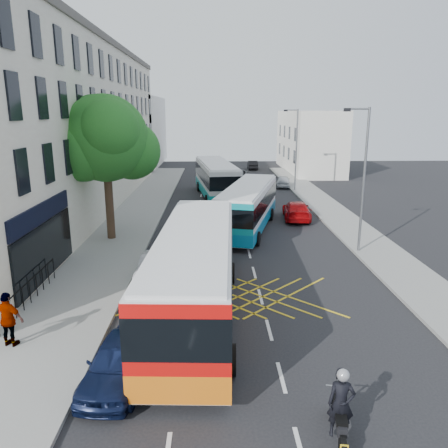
{
  "coord_description": "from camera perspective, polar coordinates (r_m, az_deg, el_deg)",
  "views": [
    {
      "loc": [
        -2.08,
        -11.74,
        7.92
      ],
      "look_at": [
        -1.49,
        10.36,
        2.2
      ],
      "focal_mm": 35.0,
      "sensor_mm": 36.0,
      "label": 1
    }
  ],
  "objects": [
    {
      "name": "ground",
      "position": [
        14.31,
        7.51,
        -19.22
      ],
      "size": [
        120.0,
        120.0,
        0.0
      ],
      "primitive_type": "plane",
      "color": "black",
      "rests_on": "ground"
    },
    {
      "name": "pavement_left",
      "position": [
        28.6,
        -14.44,
        -1.89
      ],
      "size": [
        5.0,
        70.0,
        0.15
      ],
      "primitive_type": "cube",
      "color": "gray",
      "rests_on": "ground"
    },
    {
      "name": "pavement_right",
      "position": [
        29.47,
        17.52,
        -1.63
      ],
      "size": [
        3.0,
        70.0,
        0.15
      ],
      "primitive_type": "cube",
      "color": "gray",
      "rests_on": "ground"
    },
    {
      "name": "terrace_main",
      "position": [
        38.16,
        -20.17,
        11.89
      ],
      "size": [
        8.3,
        45.0,
        13.5
      ],
      "color": "beige",
      "rests_on": "ground"
    },
    {
      "name": "terrace_far",
      "position": [
        67.86,
        -11.89,
        11.73
      ],
      "size": [
        8.0,
        20.0,
        10.0
      ],
      "primitive_type": "cube",
      "color": "silver",
      "rests_on": "ground"
    },
    {
      "name": "building_right",
      "position": [
        61.28,
        10.99,
        10.57
      ],
      "size": [
        6.0,
        18.0,
        8.0
      ],
      "primitive_type": "cube",
      "color": "silver",
      "rests_on": "ground"
    },
    {
      "name": "street_tree",
      "position": [
        27.52,
        -15.3,
        10.61
      ],
      "size": [
        6.3,
        5.7,
        8.8
      ],
      "color": "#382619",
      "rests_on": "pavement_left"
    },
    {
      "name": "lamp_near",
      "position": [
        25.36,
        17.65,
        6.34
      ],
      "size": [
        1.45,
        0.15,
        8.0
      ],
      "color": "slate",
      "rests_on": "pavement_right"
    },
    {
      "name": "lamp_far",
      "position": [
        44.64,
        9.31,
        10.07
      ],
      "size": [
        1.45,
        0.15,
        8.0
      ],
      "color": "slate",
      "rests_on": "pavement_right"
    },
    {
      "name": "railings",
      "position": [
        20.01,
        -24.03,
        -7.91
      ],
      "size": [
        0.08,
        5.6,
        1.14
      ],
      "primitive_type": null,
      "color": "black",
      "rests_on": "pavement_left"
    },
    {
      "name": "bus_near",
      "position": [
        17.2,
        -3.72,
        -6.28
      ],
      "size": [
        3.46,
        12.42,
        3.46
      ],
      "rotation": [
        0.0,
        0.0,
        -0.04
      ],
      "color": "silver",
      "rests_on": "ground"
    },
    {
      "name": "bus_mid",
      "position": [
        29.87,
        3.14,
        2.32
      ],
      "size": [
        5.22,
        11.29,
        3.09
      ],
      "rotation": [
        0.0,
        0.0,
        -0.25
      ],
      "color": "silver",
      "rests_on": "ground"
    },
    {
      "name": "bus_far",
      "position": [
        41.43,
        -1.04,
        5.94
      ],
      "size": [
        4.27,
        12.11,
        3.34
      ],
      "rotation": [
        0.0,
        0.0,
        0.13
      ],
      "color": "silver",
      "rests_on": "ground"
    },
    {
      "name": "motorbike",
      "position": [
        11.88,
        14.99,
        -22.09
      ],
      "size": [
        0.77,
        2.22,
        1.98
      ],
      "rotation": [
        0.0,
        0.0,
        -0.17
      ],
      "color": "black",
      "rests_on": "ground"
    },
    {
      "name": "parked_car_blue",
      "position": [
        14.03,
        -13.49,
        -16.94
      ],
      "size": [
        2.09,
        4.21,
        1.38
      ],
      "primitive_type": "imported",
      "rotation": [
        0.0,
        0.0,
        -0.12
      ],
      "color": "#0D1635",
      "rests_on": "ground"
    },
    {
      "name": "parked_car_silver",
      "position": [
        21.44,
        -9.04,
        -5.6
      ],
      "size": [
        1.62,
        3.84,
        1.23
      ],
      "primitive_type": "imported",
      "rotation": [
        0.0,
        0.0,
        -0.09
      ],
      "color": "#B8BBC1",
      "rests_on": "ground"
    },
    {
      "name": "red_hatchback",
      "position": [
        33.36,
        9.45,
        1.77
      ],
      "size": [
        2.35,
        4.86,
        1.36
      ],
      "primitive_type": "imported",
      "rotation": [
        0.0,
        0.0,
        3.05
      ],
      "color": "red",
      "rests_on": "ground"
    },
    {
      "name": "distant_car_grey",
      "position": [
        50.42,
        1.74,
        6.28
      ],
      "size": [
        3.05,
        5.45,
        1.44
      ],
      "primitive_type": "imported",
      "rotation": [
        0.0,
        0.0,
        -0.13
      ],
      "color": "#414349",
      "rests_on": "ground"
    },
    {
      "name": "distant_car_silver",
      "position": [
        47.6,
        7.7,
        5.57
      ],
      "size": [
        1.95,
        3.88,
        1.27
      ],
      "primitive_type": "imported",
      "rotation": [
        0.0,
        0.0,
        3.02
      ],
      "color": "#B9BCC2",
      "rests_on": "ground"
    },
    {
      "name": "distant_car_dark",
      "position": [
        62.11,
        3.74,
        7.71
      ],
      "size": [
        1.3,
        3.71,
        1.22
      ],
      "primitive_type": "imported",
      "rotation": [
        0.0,
        0.0,
        3.14
      ],
      "color": "black",
      "rests_on": "ground"
    },
    {
      "name": "pedestrian_far",
      "position": [
        16.71,
        -26.32,
        -11.11
      ],
      "size": [
        1.21,
        0.74,
        1.93
      ],
      "primitive_type": "imported",
      "rotation": [
        0.0,
        0.0,
        2.89
      ],
      "color": "gray",
      "rests_on": "pavement_left"
    }
  ]
}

